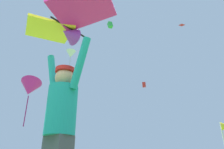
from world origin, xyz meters
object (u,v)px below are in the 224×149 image
at_px(distant_kite_white_low_right, 71,54).
at_px(distant_kite_magenta_high_right, 30,88).
at_px(held_stunt_kite, 66,25).
at_px(distant_kite_red_mid_right, 182,25).
at_px(kite_flyer_person, 60,125).
at_px(distant_kite_red_high_left, 144,85).
at_px(distant_kite_green_overhead_distant, 110,25).

distance_m(distant_kite_white_low_right, distant_kite_magenta_high_right, 10.26).
distance_m(held_stunt_kite, distant_kite_red_mid_right, 34.74).
bearing_deg(kite_flyer_person, held_stunt_kite, -107.22).
height_order(distant_kite_red_mid_right, distant_kite_magenta_high_right, distant_kite_red_mid_right).
bearing_deg(distant_kite_red_high_left, distant_kite_red_mid_right, 21.00).
bearing_deg(kite_flyer_person, distant_kite_green_overhead_distant, 112.02).
bearing_deg(distant_kite_magenta_high_right, distant_kite_green_overhead_distant, 87.50).
bearing_deg(held_stunt_kite, distant_kite_red_mid_right, 87.96).
bearing_deg(distant_kite_red_high_left, kite_flyer_person, -78.40).
height_order(held_stunt_kite, distant_kite_red_high_left, distant_kite_red_high_left).
distance_m(distant_kite_green_overhead_distant, distant_kite_red_high_left, 9.75).
bearing_deg(distant_kite_magenta_high_right, distant_kite_white_low_right, 107.62).
relative_size(held_stunt_kite, distant_kite_red_mid_right, 1.67).
bearing_deg(distant_kite_red_high_left, held_stunt_kite, -78.46).
bearing_deg(distant_kite_green_overhead_distant, distant_kite_magenta_high_right, -92.50).
distance_m(distant_kite_red_mid_right, distant_kite_magenta_high_right, 28.33).
relative_size(kite_flyer_person, distant_kite_white_low_right, 0.79).
height_order(distant_kite_white_low_right, distant_kite_red_high_left, distant_kite_white_low_right).
distance_m(held_stunt_kite, distant_kite_green_overhead_distant, 26.32).
relative_size(held_stunt_kite, distant_kite_green_overhead_distant, 1.58).
bearing_deg(held_stunt_kite, distant_kite_white_low_right, 125.26).
relative_size(distant_kite_green_overhead_distant, distant_kite_red_high_left, 1.24).
xyz_separation_m(distant_kite_green_overhead_distant, distant_kite_red_high_left, (2.49, 6.69, -6.64)).
relative_size(distant_kite_red_mid_right, distant_kite_magenta_high_right, 0.29).
distance_m(distant_kite_red_mid_right, distant_kite_red_high_left, 12.46).
distance_m(distant_kite_red_mid_right, distant_kite_green_overhead_distant, 13.27).
relative_size(held_stunt_kite, distant_kite_magenta_high_right, 0.48).
height_order(distant_kite_red_mid_right, distant_kite_white_low_right, distant_kite_red_mid_right).
xyz_separation_m(distant_kite_red_mid_right, distant_kite_white_low_right, (-11.69, -13.51, -9.96)).
height_order(distant_kite_green_overhead_distant, distant_kite_white_low_right, distant_kite_green_overhead_distant).
relative_size(distant_kite_white_low_right, distant_kite_magenta_high_right, 0.76).
bearing_deg(held_stunt_kite, distant_kite_red_high_left, 101.54).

